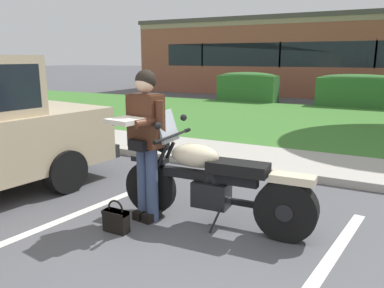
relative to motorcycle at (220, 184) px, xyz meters
The scene contains 11 objects.
ground_plane 1.43m from the motorcycle, 91.87° to the right, with size 140.00×140.00×0.00m, color #4C4C51.
curb_strip 2.17m from the motorcycle, 91.18° to the left, with size 60.00×0.20×0.12m, color #ADA89E.
concrete_walk 3.01m from the motorcycle, 90.84° to the left, with size 60.00×1.50×0.08m, color #ADA89E.
grass_lawn 7.54m from the motorcycle, 90.33° to the left, with size 60.00×7.60×0.06m, color #3D752D.
stall_stripe_0 2.12m from the motorcycle, 146.43° to the right, with size 0.12×4.40×0.01m, color silver.
motorcycle is the anchor object (origin of this frame).
rider_person 0.99m from the motorcycle, 165.01° to the right, with size 0.53×0.62×1.70m.
handbag 1.18m from the motorcycle, 144.94° to the right, with size 0.28×0.13×0.36m.
hedge_left 12.32m from the motorcycle, 108.56° to the left, with size 2.44×0.90×1.24m.
hedge_center_left 11.69m from the motorcycle, 88.24° to the left, with size 2.92×0.90×1.24m.
brick_building 18.40m from the motorcycle, 87.89° to the left, with size 23.78×8.32×3.76m.
Camera 1 is at (1.63, -2.28, 1.83)m, focal length 35.78 mm.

